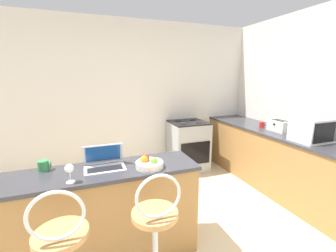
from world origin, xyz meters
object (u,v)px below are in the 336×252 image
Objects in this scene: bar_stool_far at (156,240)px; toaster at (279,126)px; fruit_bowl at (149,163)px; mug_red at (262,125)px; stove_range at (188,146)px; wine_glass_short at (69,169)px; laptop at (104,162)px; mug_green at (44,166)px; microwave at (314,129)px.

bar_stool_far is 3.55× the size of toaster.
mug_red is at bearing 23.75° from fruit_bowl.
bar_stool_far is 2.51m from stove_range.
bar_stool_far is 1.18× the size of stove_range.
fruit_bowl is (-2.11, -0.93, -0.01)m from mug_red.
wine_glass_short is (-2.78, -0.70, 0.02)m from toaster.
laptop is at bearing -134.97° from stove_range.
mug_green is at bearing -172.84° from toaster.
fruit_bowl is at bearing -125.03° from stove_range.
toaster is 3.22× the size of mug_red.
laptop reaches higher than mug_red.
mug_green is at bearing 163.65° from fruit_bowl.
stove_range is 6.05× the size of wine_glass_short.
laptop is 0.40m from fruit_bowl.
bar_stool_far is at bearing -63.06° from laptop.
mug_red is (-0.02, 0.84, -0.11)m from microwave.
toaster reaches higher than wine_glass_short.
toaster is 3.03m from mug_green.
microwave reaches higher than mug_red.
microwave is 1.98× the size of fruit_bowl.
mug_red is at bearing 12.80° from mug_green.
mug_red is at bearing 96.41° from toaster.
toaster is at bearing 25.58° from bar_stool_far.
fruit_bowl is 1.64× the size of wine_glass_short.
mug_green is at bearing -167.20° from mug_red.
mug_green is (-0.22, 0.32, -0.06)m from wine_glass_short.
laptop is at bearing 159.03° from fruit_bowl.
fruit_bowl is 2.35× the size of mug_green.
bar_stool_far is at bearing -100.28° from fruit_bowl.
bar_stool_far is at bearing -166.63° from microwave.
stove_range is 2.16m from fruit_bowl.
toaster is (2.51, 0.49, 0.03)m from laptop.
laptop is at bearing -162.41° from mug_red.
laptop is at bearing 38.23° from wine_glass_short.
microwave is 2.78m from wine_glass_short.
laptop reaches higher than toaster.
toaster is 1.53m from stove_range.
laptop is 1.42× the size of fruit_bowl.
microwave reaches higher than bar_stool_far.
toaster is 0.33× the size of stove_range.
microwave is 2.14m from fruit_bowl.
laptop reaches higher than fruit_bowl.
wine_glass_short is at bearing -55.27° from mug_green.
toaster reaches higher than stove_range.
fruit_bowl reaches higher than stove_range.
mug_green is (-0.78, 0.69, 0.43)m from bar_stool_far.
fruit_bowl is (0.08, 0.43, 0.42)m from bar_stool_far.
mug_red is at bearing 91.68° from microwave.
bar_stool_far is at bearing -32.96° from wine_glass_short.
fruit_bowl is at bearing -177.50° from microwave.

